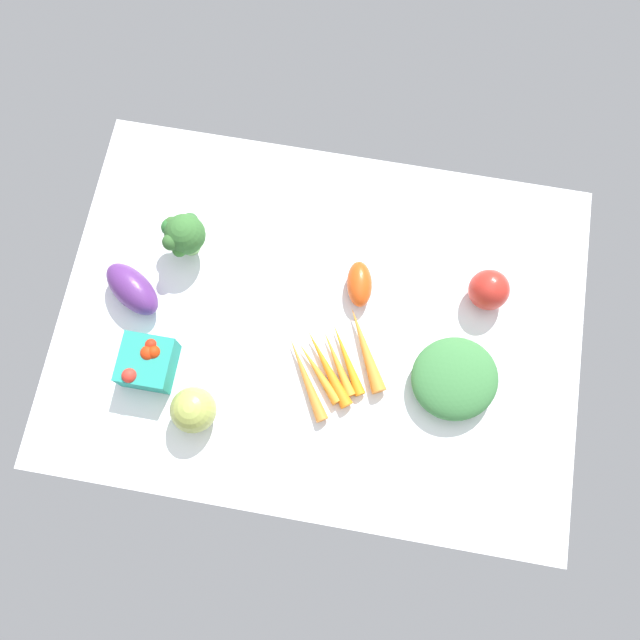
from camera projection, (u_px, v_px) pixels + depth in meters
tablecloth at (320, 324)px, 130.26cm from camera, size 104.00×76.00×2.00cm
leafy_greens_clump at (455, 378)px, 123.07cm from camera, size 23.03×22.84×6.28cm
broccoli_head at (183, 234)px, 127.61cm from camera, size 9.08×9.51×10.69cm
carrot_bunch at (336, 363)px, 125.77cm from camera, size 21.37×24.31×2.98cm
berry_basket at (147, 362)px, 123.46cm from camera, size 9.84×9.84×7.69cm
eggplant at (132, 289)px, 127.61cm from camera, size 14.88×13.28×6.83cm
bell_pepper_red at (489, 290)px, 126.82cm from camera, size 9.86×9.86×8.25cm
roma_tomato at (359, 284)px, 128.86cm from camera, size 6.66×10.20×4.99cm
heirloom_tomato_green at (193, 410)px, 120.27cm from camera, size 8.66×8.66×8.66cm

